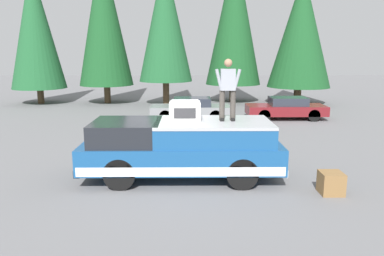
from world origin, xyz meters
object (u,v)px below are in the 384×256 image
Objects in this scene: parked_car_maroon at (286,108)px; wooden_crate at (331,183)px; parked_car_grey at (191,109)px; compressor_unit at (185,111)px; person_on_truck_bed at (228,88)px; pickup_truck at (182,148)px.

parked_car_maroon is 7.32× the size of wooden_crate.
parked_car_grey is (-0.15, 5.04, 0.00)m from parked_car_maroon.
compressor_unit reaches higher than parked_car_grey.
person_on_truck_bed reaches higher than parked_car_maroon.
person_on_truck_bed reaches higher than wooden_crate.
compressor_unit is at bearing 150.65° from parked_car_maroon.
parked_car_grey is 7.32× the size of wooden_crate.
wooden_crate is at bearing -107.88° from pickup_truck.
wooden_crate is (-1.27, -3.70, -1.65)m from compressor_unit.
person_on_truck_bed is at bearing -174.00° from parked_car_grey.
person_on_truck_bed is at bearing 62.37° from wooden_crate.
pickup_truck is at bearing 72.12° from wooden_crate.
compressor_unit is 1.50× the size of wooden_crate.
wooden_crate is (-1.32, -2.52, -2.27)m from person_on_truck_bed.
pickup_truck is at bearing 178.08° from parked_car_grey.
pickup_truck is at bearing 116.89° from compressor_unit.
wooden_crate is at bearing 171.64° from parked_car_maroon.
pickup_truck is at bearing 94.34° from person_on_truck_bed.
compressor_unit is 4.24m from wooden_crate.
compressor_unit is 10.81m from parked_car_maroon.
pickup_truck is at bearing 150.34° from parked_car_maroon.
compressor_unit reaches higher than wooden_crate.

